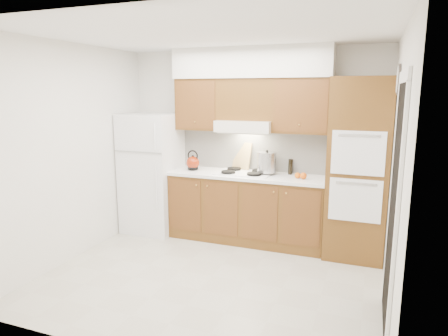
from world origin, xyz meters
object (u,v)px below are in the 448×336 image
object	(u,v)px
oven_cabinet	(358,169)
stock_pot	(267,163)
fridge	(152,173)
kettle	(193,163)

from	to	relation	value
oven_cabinet	stock_pot	xyz separation A→B (m)	(-1.16, 0.08, 0.00)
fridge	kettle	distance (m)	0.66
fridge	oven_cabinet	size ratio (longest dim) A/B	0.78
fridge	oven_cabinet	bearing A→B (deg)	0.70
oven_cabinet	stock_pot	bearing A→B (deg)	176.28
kettle	stock_pot	bearing A→B (deg)	23.63
kettle	stock_pot	xyz separation A→B (m)	(1.05, 0.07, 0.06)
kettle	fridge	bearing A→B (deg)	-156.99
fridge	stock_pot	world-z (taller)	fridge
stock_pot	fridge	bearing A→B (deg)	-176.26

